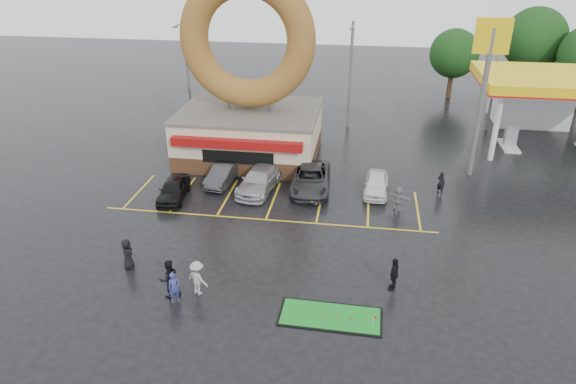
# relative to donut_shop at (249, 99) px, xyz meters

# --- Properties ---
(ground) EXTENTS (120.00, 120.00, 0.00)m
(ground) POSITION_rel_donut_shop_xyz_m (3.00, -12.97, -4.46)
(ground) COLOR black
(ground) RESTS_ON ground
(donut_shop) EXTENTS (10.20, 8.70, 13.50)m
(donut_shop) POSITION_rel_donut_shop_xyz_m (0.00, 0.00, 0.00)
(donut_shop) COLOR #472B19
(donut_shop) RESTS_ON ground
(gas_station) EXTENTS (12.30, 13.65, 5.90)m
(gas_station) POSITION_rel_donut_shop_xyz_m (23.00, 7.97, -0.77)
(gas_station) COLOR silver
(gas_station) RESTS_ON ground
(shell_sign) EXTENTS (2.20, 0.36, 10.60)m
(shell_sign) POSITION_rel_donut_shop_xyz_m (16.00, -0.97, 2.91)
(shell_sign) COLOR slate
(shell_sign) RESTS_ON ground
(streetlight_left) EXTENTS (0.40, 2.21, 9.00)m
(streetlight_left) POSITION_rel_donut_shop_xyz_m (-7.00, 6.95, 0.32)
(streetlight_left) COLOR slate
(streetlight_left) RESTS_ON ground
(streetlight_mid) EXTENTS (0.40, 2.21, 9.00)m
(streetlight_mid) POSITION_rel_donut_shop_xyz_m (7.00, 7.95, 0.32)
(streetlight_mid) COLOR slate
(streetlight_mid) RESTS_ON ground
(streetlight_right) EXTENTS (0.40, 2.21, 9.00)m
(streetlight_right) POSITION_rel_donut_shop_xyz_m (19.00, 8.95, 0.32)
(streetlight_right) COLOR slate
(streetlight_right) RESTS_ON ground
(tree_far_c) EXTENTS (6.30, 6.30, 9.00)m
(tree_far_c) POSITION_rel_donut_shop_xyz_m (25.00, 21.03, 1.37)
(tree_far_c) COLOR #332114
(tree_far_c) RESTS_ON ground
(tree_far_d) EXTENTS (4.90, 4.90, 7.00)m
(tree_far_d) POSITION_rel_donut_shop_xyz_m (17.00, 19.03, 0.07)
(tree_far_d) COLOR #332114
(tree_far_d) RESTS_ON ground
(car_black) EXTENTS (1.91, 3.99, 1.32)m
(car_black) POSITION_rel_donut_shop_xyz_m (-3.33, -7.72, -3.81)
(car_black) COLOR black
(car_black) RESTS_ON ground
(car_dgrey) EXTENTS (1.88, 4.09, 1.30)m
(car_dgrey) POSITION_rel_donut_shop_xyz_m (-0.83, -4.97, -3.82)
(car_dgrey) COLOR #2D2D30
(car_dgrey) RESTS_ON ground
(car_silver) EXTENTS (2.67, 5.19, 1.44)m
(car_silver) POSITION_rel_donut_shop_xyz_m (1.82, -5.64, -3.74)
(car_silver) COLOR #9C9CA0
(car_silver) RESTS_ON ground
(car_grey) EXTENTS (2.80, 5.55, 1.51)m
(car_grey) POSITION_rel_donut_shop_xyz_m (5.15, -5.02, -3.71)
(car_grey) COLOR #2F2F31
(car_grey) RESTS_ON ground
(car_white) EXTENTS (1.71, 3.85, 1.28)m
(car_white) POSITION_rel_donut_shop_xyz_m (9.45, -4.97, -3.82)
(car_white) COLOR white
(car_white) RESTS_ON ground
(person_blue) EXTENTS (0.67, 0.62, 1.54)m
(person_blue) POSITION_rel_donut_shop_xyz_m (0.35, -17.69, -3.69)
(person_blue) COLOR navy
(person_blue) RESTS_ON ground
(person_blackjkt) EXTENTS (1.19, 1.15, 1.94)m
(person_blackjkt) POSITION_rel_donut_shop_xyz_m (0.00, -17.36, -3.50)
(person_blackjkt) COLOR black
(person_blackjkt) RESTS_ON ground
(person_hoodie) EXTENTS (1.29, 1.06, 1.74)m
(person_hoodie) POSITION_rel_donut_shop_xyz_m (1.22, -16.97, -3.60)
(person_hoodie) COLOR #97979A
(person_hoodie) RESTS_ON ground
(person_bystander) EXTENTS (0.70, 0.90, 1.63)m
(person_bystander) POSITION_rel_donut_shop_xyz_m (-2.90, -15.45, -3.65)
(person_bystander) COLOR black
(person_bystander) RESTS_ON ground
(person_cameraman) EXTENTS (0.71, 1.07, 1.69)m
(person_cameraman) POSITION_rel_donut_shop_xyz_m (10.25, -15.22, -3.62)
(person_cameraman) COLOR black
(person_cameraman) RESTS_ON ground
(person_walker_near) EXTENTS (1.46, 1.04, 1.52)m
(person_walker_near) POSITION_rel_donut_shop_xyz_m (10.77, -7.10, -3.70)
(person_walker_near) COLOR gray
(person_walker_near) RESTS_ON ground
(person_walker_far) EXTENTS (0.67, 0.64, 1.54)m
(person_walker_far) POSITION_rel_donut_shop_xyz_m (13.59, -4.41, -3.70)
(person_walker_far) COLOR black
(person_walker_far) RESTS_ON ground
(dumpster) EXTENTS (1.83, 1.25, 1.30)m
(dumpster) POSITION_rel_donut_shop_xyz_m (-4.50, 1.01, -3.81)
(dumpster) COLOR #173C1E
(dumpster) RESTS_ON ground
(putting_green) EXTENTS (4.57, 2.05, 0.57)m
(putting_green) POSITION_rel_donut_shop_xyz_m (7.47, -17.73, -4.43)
(putting_green) COLOR black
(putting_green) RESTS_ON ground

